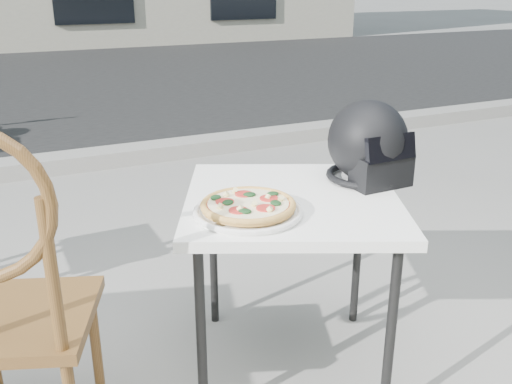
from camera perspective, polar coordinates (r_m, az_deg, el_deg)
name	(u,v)px	position (r m, az deg, el deg)	size (l,w,h in m)	color
street_asphalt	(27,86)	(8.43, -21.92, 9.84)	(30.00, 8.00, 0.00)	black
curb	(71,162)	(4.52, -17.97, 2.91)	(30.00, 0.25, 0.12)	gray
cafe_table_main	(292,213)	(1.93, 3.60, -2.11)	(0.94, 0.94, 0.67)	white
plate	(248,212)	(1.75, -0.78, -1.98)	(0.41, 0.41, 0.02)	white
pizza	(248,205)	(1.74, -0.79, -1.28)	(0.33, 0.33, 0.04)	gold
helmet	(369,146)	(2.06, 11.22, 4.58)	(0.29, 0.30, 0.29)	black
cafe_chair_main	(2,291)	(1.64, -24.06, -9.04)	(0.52, 0.52, 1.06)	brown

